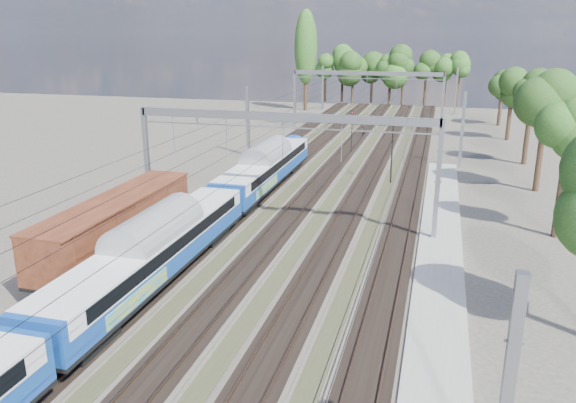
% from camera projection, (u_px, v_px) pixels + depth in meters
% --- Properties ---
extents(track_bed, '(21.00, 130.00, 0.34)m').
position_uv_depth(track_bed, '(322.00, 180.00, 57.99)').
color(track_bed, '#47423A').
rests_on(track_bed, ground).
extents(platform, '(3.00, 70.00, 0.30)m').
position_uv_depth(platform, '(438.00, 300.00, 31.87)').
color(platform, gray).
rests_on(platform, ground).
extents(catenary, '(25.65, 130.00, 9.00)m').
position_uv_depth(catenary, '(340.00, 109.00, 63.18)').
color(catenary, gray).
rests_on(catenary, ground).
extents(tree_belt, '(38.68, 97.85, 12.13)m').
position_uv_depth(tree_belt, '(419.00, 71.00, 98.96)').
color(tree_belt, black).
rests_on(tree_belt, ground).
extents(poplar, '(4.40, 4.40, 19.04)m').
position_uv_depth(poplar, '(306.00, 48.00, 107.18)').
color(poplar, black).
rests_on(poplar, ground).
extents(emu_train, '(3.17, 66.89, 4.63)m').
position_uv_depth(emu_train, '(151.00, 245.00, 32.91)').
color(emu_train, black).
rests_on(emu_train, ground).
extents(freight_boxcar, '(3.24, 15.65, 4.04)m').
position_uv_depth(freight_boxcar, '(117.00, 223.00, 37.49)').
color(freight_boxcar, black).
rests_on(freight_boxcar, ground).
extents(worker, '(0.56, 0.66, 1.54)m').
position_uv_depth(worker, '(364.00, 131.00, 82.27)').
color(worker, black).
rests_on(worker, ground).
extents(signal_near, '(0.35, 0.32, 5.26)m').
position_uv_depth(signal_near, '(352.00, 127.00, 70.15)').
color(signal_near, black).
rests_on(signal_near, ground).
extents(signal_far, '(0.47, 0.43, 6.55)m').
position_uv_depth(signal_far, '(393.00, 143.00, 55.92)').
color(signal_far, black).
rests_on(signal_far, ground).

